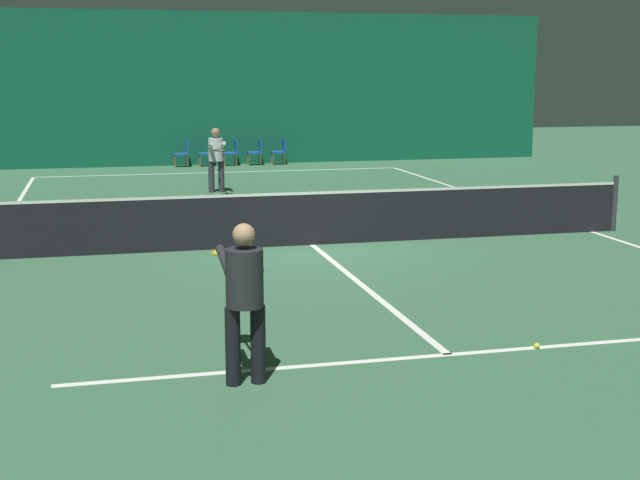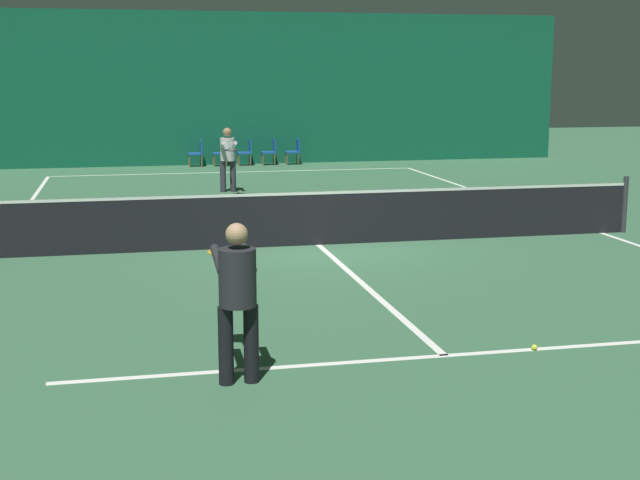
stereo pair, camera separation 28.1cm
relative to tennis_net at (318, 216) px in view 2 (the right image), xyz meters
name	(u,v)px [view 2 (the right image)]	position (x,y,z in m)	size (l,w,h in m)	color
ground_plane	(318,245)	(0.00, 0.00, -0.51)	(60.00, 60.00, 0.00)	#386647
backdrop_curtain	(225,89)	(0.00, 14.32, 1.95)	(23.00, 0.12, 4.93)	#0F5138
court_line_baseline_far	(236,172)	(0.00, 11.90, -0.51)	(11.00, 0.10, 0.00)	white
court_line_service_far	(263,196)	(0.00, 6.40, -0.51)	(8.25, 0.10, 0.00)	white
court_line_service_near	(444,356)	(0.00, -6.40, -0.51)	(8.25, 0.10, 0.00)	white
court_line_sideline_right	(601,233)	(5.50, 0.00, -0.51)	(0.10, 23.80, 0.00)	white
court_line_centre	(318,245)	(0.00, 0.00, -0.51)	(0.10, 12.80, 0.00)	white
tennis_net	(318,216)	(0.00, 0.00, 0.00)	(12.00, 0.10, 1.07)	black
player_near	(237,290)	(-2.27, -6.73, 0.42)	(0.41, 1.33, 1.60)	black
player_far	(228,155)	(-0.75, 7.37, 0.44)	(0.41, 1.34, 1.62)	#2D2D38
courtside_chair_0	(197,152)	(-1.01, 13.77, -0.03)	(0.44, 0.44, 0.84)	brown
courtside_chair_1	(222,151)	(-0.21, 13.77, -0.03)	(0.44, 0.44, 0.84)	brown
courtside_chair_2	(246,151)	(0.58, 13.77, -0.03)	(0.44, 0.44, 0.84)	brown
courtside_chair_3	(271,150)	(1.38, 13.77, -0.03)	(0.44, 0.44, 0.84)	brown
courtside_chair_4	(294,150)	(2.18, 13.77, -0.03)	(0.44, 0.44, 0.84)	brown
tennis_ball	(534,347)	(1.03, -6.43, -0.48)	(0.07, 0.07, 0.07)	#D1DB33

